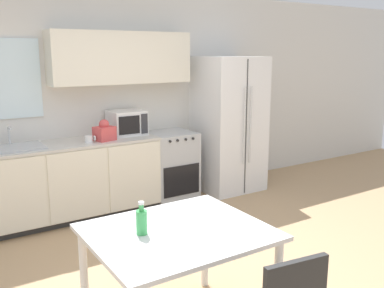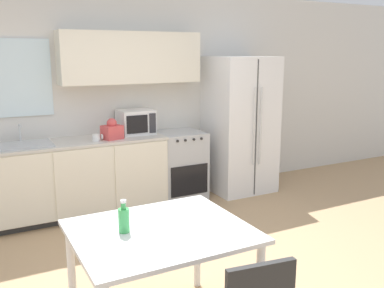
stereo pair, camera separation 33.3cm
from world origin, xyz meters
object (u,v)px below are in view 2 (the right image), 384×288
(oven_range, at_px, (179,165))
(coffee_mug, at_px, (97,137))
(dining_table, at_px, (161,243))
(drink_bottle, at_px, (124,219))
(microwave, at_px, (136,122))
(refrigerator, at_px, (240,125))

(oven_range, xyz_separation_m, coffee_mug, (-1.13, -0.14, 0.50))
(dining_table, bearing_deg, drink_bottle, 162.54)
(microwave, height_order, dining_table, microwave)
(oven_range, height_order, dining_table, oven_range)
(drink_bottle, bearing_deg, microwave, 67.77)
(microwave, height_order, coffee_mug, microwave)
(refrigerator, height_order, dining_table, refrigerator)
(oven_range, height_order, drink_bottle, drink_bottle)
(refrigerator, relative_size, coffee_mug, 14.94)
(coffee_mug, relative_size, dining_table, 0.11)
(microwave, bearing_deg, coffee_mug, -159.19)
(coffee_mug, distance_m, drink_bottle, 2.36)
(refrigerator, height_order, drink_bottle, refrigerator)
(oven_range, distance_m, microwave, 0.84)
(dining_table, relative_size, drink_bottle, 5.20)
(oven_range, bearing_deg, drink_bottle, -123.19)
(microwave, bearing_deg, refrigerator, -6.26)
(dining_table, xyz_separation_m, drink_bottle, (-0.23, 0.07, 0.19))
(microwave, height_order, drink_bottle, microwave)
(oven_range, relative_size, refrigerator, 0.48)
(oven_range, relative_size, microwave, 2.12)
(dining_table, bearing_deg, coffee_mug, 84.22)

